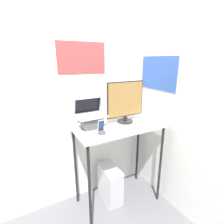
{
  "coord_description": "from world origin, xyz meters",
  "views": [
    {
      "loc": [
        -1.01,
        -1.39,
        1.86
      ],
      "look_at": [
        -0.09,
        0.29,
        1.28
      ],
      "focal_mm": 28.0,
      "sensor_mm": 36.0,
      "label": 1
    }
  ],
  "objects_px": {
    "laptop": "(91,119)",
    "mouse": "(134,127)",
    "keyboard": "(121,131)",
    "cell_phone": "(102,130)",
    "monitor": "(125,103)",
    "computer_tower": "(110,184)"
  },
  "relations": [
    {
      "from": "monitor",
      "to": "cell_phone",
      "type": "bearing_deg",
      "value": -155.83
    },
    {
      "from": "keyboard",
      "to": "cell_phone",
      "type": "bearing_deg",
      "value": 164.98
    },
    {
      "from": "computer_tower",
      "to": "laptop",
      "type": "bearing_deg",
      "value": 172.2
    },
    {
      "from": "keyboard",
      "to": "mouse",
      "type": "height_order",
      "value": "mouse"
    },
    {
      "from": "monitor",
      "to": "computer_tower",
      "type": "height_order",
      "value": "monitor"
    },
    {
      "from": "laptop",
      "to": "mouse",
      "type": "xyz_separation_m",
      "value": [
        0.42,
        -0.25,
        -0.09
      ]
    },
    {
      "from": "monitor",
      "to": "keyboard",
      "type": "distance_m",
      "value": 0.4
    },
    {
      "from": "monitor",
      "to": "cell_phone",
      "type": "height_order",
      "value": "monitor"
    },
    {
      "from": "laptop",
      "to": "computer_tower",
      "type": "xyz_separation_m",
      "value": [
        0.22,
        -0.03,
        -0.96
      ]
    },
    {
      "from": "laptop",
      "to": "monitor",
      "type": "bearing_deg",
      "value": -3.41
    },
    {
      "from": "monitor",
      "to": "cell_phone",
      "type": "relative_size",
      "value": 3.3
    },
    {
      "from": "monitor",
      "to": "cell_phone",
      "type": "distance_m",
      "value": 0.5
    },
    {
      "from": "laptop",
      "to": "keyboard",
      "type": "height_order",
      "value": "laptop"
    },
    {
      "from": "laptop",
      "to": "keyboard",
      "type": "bearing_deg",
      "value": -48.6
    },
    {
      "from": "cell_phone",
      "to": "keyboard",
      "type": "bearing_deg",
      "value": -15.02
    },
    {
      "from": "keyboard",
      "to": "mouse",
      "type": "xyz_separation_m",
      "value": [
        0.18,
        0.02,
        0.01
      ]
    },
    {
      "from": "laptop",
      "to": "keyboard",
      "type": "xyz_separation_m",
      "value": [
        0.24,
        -0.27,
        -0.09
      ]
    },
    {
      "from": "keyboard",
      "to": "mouse",
      "type": "bearing_deg",
      "value": 5.55
    },
    {
      "from": "laptop",
      "to": "computer_tower",
      "type": "height_order",
      "value": "laptop"
    },
    {
      "from": "cell_phone",
      "to": "computer_tower",
      "type": "height_order",
      "value": "cell_phone"
    },
    {
      "from": "keyboard",
      "to": "cell_phone",
      "type": "height_order",
      "value": "cell_phone"
    },
    {
      "from": "keyboard",
      "to": "cell_phone",
      "type": "distance_m",
      "value": 0.22
    }
  ]
}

